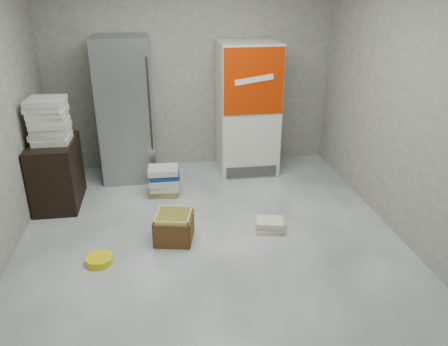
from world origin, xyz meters
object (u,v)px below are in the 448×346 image
Objects in this scene: cardboard_box at (174,229)px; steel_fridge at (126,110)px; coke_cooler at (248,109)px; phonebook_stack_main at (164,181)px; wood_shelf at (57,173)px.

steel_fridge is at bearing 117.78° from cardboard_box.
coke_cooler reaches higher than phonebook_stack_main.
coke_cooler is 1.56m from phonebook_stack_main.
cardboard_box is at bearing -122.53° from coke_cooler.
coke_cooler reaches higher than wood_shelf.
wood_shelf reaches higher than phonebook_stack_main.
coke_cooler is 2.25× the size of wood_shelf.
cardboard_box is (0.52, -1.78, -0.82)m from steel_fridge.
steel_fridge is 2.37× the size of wood_shelf.
steel_fridge is 1.11m from phonebook_stack_main.
phonebook_stack_main is (0.44, -0.67, -0.76)m from steel_fridge.
steel_fridge is 1.06× the size of coke_cooler.
steel_fridge reaches higher than cardboard_box.
steel_fridge is at bearing 126.63° from phonebook_stack_main.
steel_fridge is 2.03m from cardboard_box.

